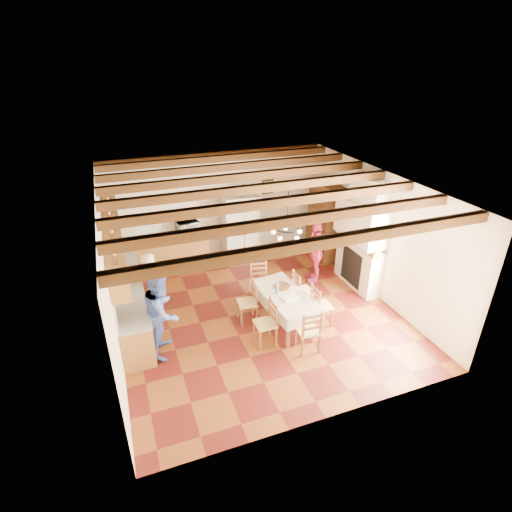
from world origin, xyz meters
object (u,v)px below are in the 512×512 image
(dining_table, at_px, (285,297))
(chair_left_far, at_px, (247,302))
(person_woman_red, at_px, (315,252))
(microwave, at_px, (188,227))
(chair_end_near, at_px, (308,330))
(refrigerator, at_px, (240,226))
(chair_left_near, at_px, (265,323))
(chair_end_far, at_px, (260,283))
(hutch, at_px, (324,221))
(person_man, at_px, (153,287))
(chair_right_far, at_px, (303,290))
(person_woman_blue, at_px, (162,312))
(chair_right_near, at_px, (322,305))

(dining_table, height_order, chair_left_far, chair_left_far)
(person_woman_red, height_order, microwave, person_woman_red)
(chair_end_near, distance_m, person_woman_red, 2.83)
(refrigerator, relative_size, dining_table, 1.06)
(chair_left_near, bearing_deg, refrigerator, 169.19)
(chair_end_far, relative_size, microwave, 1.67)
(hutch, height_order, person_man, hutch)
(refrigerator, relative_size, chair_left_far, 1.94)
(chair_right_far, bearing_deg, chair_end_near, 160.14)
(chair_end_far, relative_size, person_woman_blue, 0.54)
(refrigerator, bearing_deg, chair_left_near, -97.26)
(chair_left_far, relative_size, person_woman_blue, 0.54)
(chair_left_far, height_order, person_woman_blue, person_woman_blue)
(person_man, height_order, person_woman_blue, person_woman_blue)
(refrigerator, relative_size, microwave, 3.24)
(chair_right_far, bearing_deg, person_man, 79.24)
(hutch, xyz_separation_m, person_man, (-4.93, -1.48, -0.28))
(person_woman_red, xyz_separation_m, microwave, (-2.80, 2.14, 0.24))
(person_woman_red, bearing_deg, microwave, -107.81)
(chair_left_near, bearing_deg, chair_left_far, -173.58)
(chair_end_near, xyz_separation_m, microwave, (-1.39, 4.57, 0.58))
(chair_end_far, height_order, person_woman_red, person_woman_red)
(chair_right_far, distance_m, chair_end_near, 1.46)
(chair_left_near, xyz_separation_m, person_woman_blue, (-1.92, 0.48, 0.41))
(dining_table, distance_m, chair_right_near, 0.82)
(chair_right_near, bearing_deg, microwave, 28.57)
(chair_right_near, relative_size, chair_end_far, 1.00)
(dining_table, distance_m, chair_right_far, 0.74)
(chair_end_near, bearing_deg, refrigerator, -86.77)
(person_woman_red, bearing_deg, hutch, 162.89)
(hutch, relative_size, chair_right_far, 2.29)
(hutch, height_order, person_woman_blue, hutch)
(dining_table, relative_size, chair_end_far, 1.83)
(chair_left_near, height_order, microwave, microwave)
(chair_end_far, height_order, person_woman_blue, person_woman_blue)
(person_man, xyz_separation_m, person_woman_blue, (0.03, -1.12, 0.07))
(chair_end_far, xyz_separation_m, person_man, (-2.42, 0.10, 0.34))
(dining_table, relative_size, chair_right_far, 1.83)
(chair_end_near, relative_size, person_woman_blue, 0.54)
(chair_left_near, bearing_deg, chair_end_far, 163.19)
(hutch, relative_size, dining_table, 1.25)
(chair_right_far, relative_size, chair_end_near, 1.00)
(chair_left_far, relative_size, chair_right_near, 1.00)
(dining_table, bearing_deg, chair_right_far, 30.33)
(person_man, bearing_deg, person_woman_red, -86.59)
(chair_end_near, relative_size, chair_end_far, 1.00)
(person_man, bearing_deg, chair_end_near, -129.47)
(chair_left_far, distance_m, chair_end_far, 0.86)
(chair_right_near, height_order, person_woman_red, person_woman_red)
(refrigerator, xyz_separation_m, person_woman_blue, (-2.71, -3.45, -0.04))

